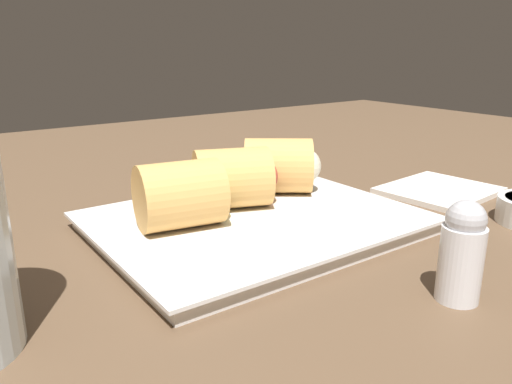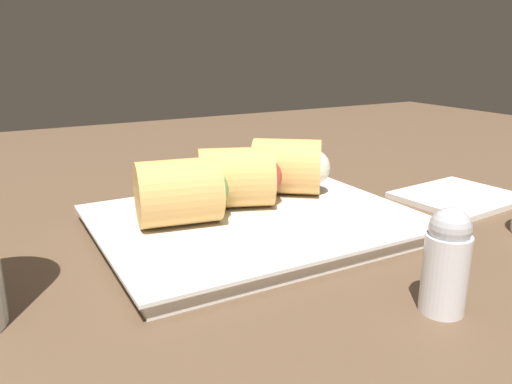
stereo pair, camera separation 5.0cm
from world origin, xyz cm
name	(u,v)px [view 2 (the right image)]	position (x,y,z in cm)	size (l,w,h in cm)	color
table_surface	(260,240)	(0.00, 0.00, 1.00)	(180.00, 140.00, 2.00)	brown
serving_plate	(256,224)	(0.52, 0.22, 2.76)	(27.94, 21.91, 1.50)	white
roll_front_left	(241,177)	(0.36, -3.07, 6.34)	(8.52, 7.76, 5.67)	#DBA356
roll_front_right	(291,167)	(-6.18, -4.33, 6.34)	(8.93, 8.68, 5.67)	#DBA356
roll_back_left	(183,192)	(6.85, -1.22, 6.34)	(8.30, 6.77, 5.67)	#DBA356
spoon	(236,176)	(-5.79, -16.53, 2.59)	(18.94, 10.54, 1.32)	silver
napkin	(459,197)	(-23.72, 2.57, 2.30)	(13.03, 11.39, 0.60)	silver
salt_shaker	(446,261)	(-3.08, 18.37, 5.50)	(2.86, 2.86, 7.00)	silver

